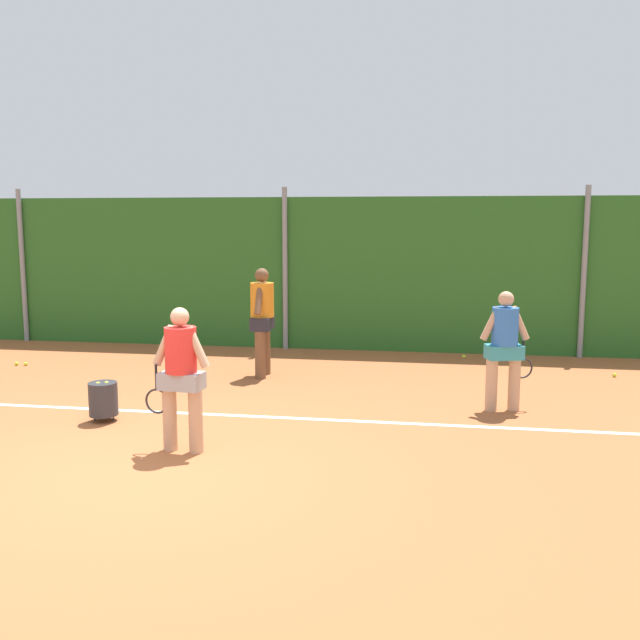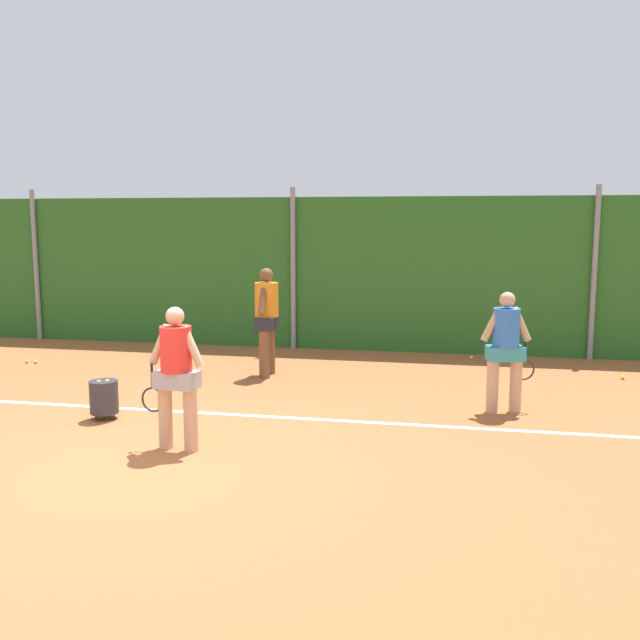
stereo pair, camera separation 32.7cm
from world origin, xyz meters
The scene contains 14 objects.
ground_plane centered at (0.00, 2.07, 0.00)m, with size 29.59×29.59×0.00m, color #A85B33.
hedge_fence_backdrop centered at (0.00, 7.02, 1.48)m, with size 19.23×0.25×2.95m, color #286023.
fence_post_left centered at (-5.55, 6.85, 1.57)m, with size 0.10×0.10×3.14m, color gray.
fence_post_center centered at (0.00, 6.85, 1.57)m, with size 0.10×0.10×3.14m, color gray.
fence_post_right centered at (5.55, 6.85, 1.57)m, with size 0.10×0.10×3.14m, color gray.
court_baseline_paint centered at (0.00, 2.08, 0.00)m, with size 14.05×0.10×0.01m, color white.
player_foreground_near centered at (0.17, 0.64, 0.89)m, with size 0.76×0.34×1.60m.
player_midcourt centered at (3.80, 2.91, 0.90)m, with size 0.73×0.38×1.60m.
player_backcourt_far centered at (0.15, 4.39, 0.99)m, with size 0.38×0.74×1.76m.
ball_hopper centered at (-1.23, 1.58, 0.29)m, with size 0.36×0.36×0.51m.
tennis_ball_0 centered at (5.78, 5.25, 0.03)m, with size 0.07×0.07×0.07m, color #CCDB33.
tennis_ball_1 centered at (-4.14, 4.52, 0.03)m, with size 0.07×0.07×0.07m, color #CCDB33.
tennis_ball_3 centered at (-4.31, 4.52, 0.03)m, with size 0.07×0.07×0.07m, color #CCDB33.
tennis_ball_5 centered at (3.44, 6.42, 0.03)m, with size 0.07×0.07×0.07m, color #CCDB33.
Camera 1 is at (2.86, -6.46, 2.54)m, focal length 39.35 mm.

